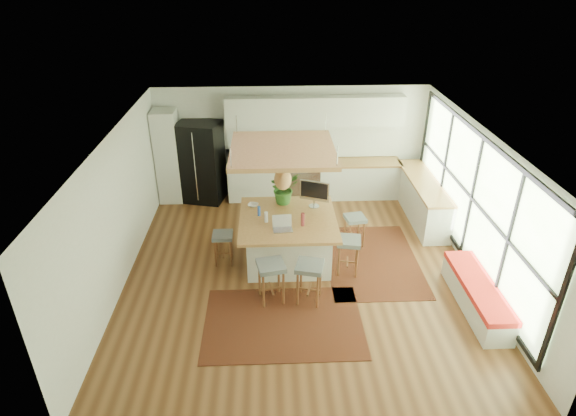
{
  "coord_description": "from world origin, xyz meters",
  "views": [
    {
      "loc": [
        -0.53,
        -7.53,
        5.36
      ],
      "look_at": [
        -0.2,
        0.5,
        1.1
      ],
      "focal_mm": 29.7,
      "sensor_mm": 36.0,
      "label": 1
    }
  ],
  "objects_px": {
    "laptop": "(283,224)",
    "monitor": "(314,195)",
    "island_plant": "(284,191)",
    "stool_right_front": "(348,256)",
    "stool_right_back": "(354,230)",
    "island": "(288,239)",
    "microwave": "(240,156)",
    "fridge": "(202,164)",
    "stool_near_right": "(309,284)",
    "stool_near_left": "(271,283)",
    "stool_left_side": "(223,247)"
  },
  "relations": [
    {
      "from": "stool_left_side",
      "to": "monitor",
      "type": "bearing_deg",
      "value": 16.05
    },
    {
      "from": "laptop",
      "to": "stool_left_side",
      "type": "bearing_deg",
      "value": 157.14
    },
    {
      "from": "fridge",
      "to": "stool_left_side",
      "type": "relative_size",
      "value": 3.03
    },
    {
      "from": "stool_near_left",
      "to": "stool_right_front",
      "type": "xyz_separation_m",
      "value": [
        1.45,
        0.79,
        0.0
      ]
    },
    {
      "from": "monitor",
      "to": "stool_near_right",
      "type": "bearing_deg",
      "value": -75.74
    },
    {
      "from": "island",
      "to": "microwave",
      "type": "relative_size",
      "value": 3.09
    },
    {
      "from": "monitor",
      "to": "microwave",
      "type": "height_order",
      "value": "monitor"
    },
    {
      "from": "fridge",
      "to": "monitor",
      "type": "distance_m",
      "value": 3.42
    },
    {
      "from": "island",
      "to": "stool_near_left",
      "type": "relative_size",
      "value": 2.41
    },
    {
      "from": "stool_near_right",
      "to": "laptop",
      "type": "relative_size",
      "value": 2.03
    },
    {
      "from": "stool_left_side",
      "to": "monitor",
      "type": "relative_size",
      "value": 1.07
    },
    {
      "from": "laptop",
      "to": "microwave",
      "type": "distance_m",
      "value": 3.3
    },
    {
      "from": "stool_right_front",
      "to": "stool_left_side",
      "type": "xyz_separation_m",
      "value": [
        -2.37,
        0.42,
        0.0
      ]
    },
    {
      "from": "stool_right_back",
      "to": "island_plant",
      "type": "height_order",
      "value": "island_plant"
    },
    {
      "from": "stool_right_back",
      "to": "microwave",
      "type": "distance_m",
      "value": 3.41
    },
    {
      "from": "stool_right_back",
      "to": "laptop",
      "type": "height_order",
      "value": "laptop"
    },
    {
      "from": "island",
      "to": "microwave",
      "type": "xyz_separation_m",
      "value": [
        -1.04,
        2.72,
        0.66
      ]
    },
    {
      "from": "island_plant",
      "to": "stool_right_front",
      "type": "bearing_deg",
      "value": -44.49
    },
    {
      "from": "island",
      "to": "laptop",
      "type": "xyz_separation_m",
      "value": [
        -0.11,
        -0.45,
        0.58
      ]
    },
    {
      "from": "laptop",
      "to": "monitor",
      "type": "xyz_separation_m",
      "value": [
        0.65,
        0.9,
        0.14
      ]
    },
    {
      "from": "stool_near_left",
      "to": "laptop",
      "type": "relative_size",
      "value": 2.04
    },
    {
      "from": "stool_near_left",
      "to": "monitor",
      "type": "xyz_separation_m",
      "value": [
        0.88,
        1.73,
        0.83
      ]
    },
    {
      "from": "laptop",
      "to": "monitor",
      "type": "bearing_deg",
      "value": 49.51
    },
    {
      "from": "island",
      "to": "island_plant",
      "type": "xyz_separation_m",
      "value": [
        -0.06,
        0.66,
        0.72
      ]
    },
    {
      "from": "island",
      "to": "stool_right_back",
      "type": "relative_size",
      "value": 2.77
    },
    {
      "from": "monitor",
      "to": "microwave",
      "type": "distance_m",
      "value": 2.77
    },
    {
      "from": "fridge",
      "to": "laptop",
      "type": "distance_m",
      "value": 3.7
    },
    {
      "from": "fridge",
      "to": "microwave",
      "type": "relative_size",
      "value": 3.28
    },
    {
      "from": "fridge",
      "to": "stool_left_side",
      "type": "distance_m",
      "value": 2.96
    },
    {
      "from": "stool_near_left",
      "to": "stool_near_right",
      "type": "bearing_deg",
      "value": -3.3
    },
    {
      "from": "laptop",
      "to": "microwave",
      "type": "relative_size",
      "value": 0.63
    },
    {
      "from": "stool_left_side",
      "to": "monitor",
      "type": "distance_m",
      "value": 2.05
    },
    {
      "from": "island",
      "to": "laptop",
      "type": "distance_m",
      "value": 0.75
    },
    {
      "from": "stool_right_front",
      "to": "laptop",
      "type": "height_order",
      "value": "laptop"
    },
    {
      "from": "monitor",
      "to": "island_plant",
      "type": "height_order",
      "value": "monitor"
    },
    {
      "from": "microwave",
      "to": "island_plant",
      "type": "height_order",
      "value": "island_plant"
    },
    {
      "from": "stool_right_front",
      "to": "island_plant",
      "type": "xyz_separation_m",
      "value": [
        -1.17,
        1.15,
        0.83
      ]
    },
    {
      "from": "island_plant",
      "to": "stool_left_side",
      "type": "bearing_deg",
      "value": -149.02
    },
    {
      "from": "fridge",
      "to": "monitor",
      "type": "height_order",
      "value": "fridge"
    },
    {
      "from": "microwave",
      "to": "island_plant",
      "type": "distance_m",
      "value": 2.29
    },
    {
      "from": "monitor",
      "to": "stool_left_side",
      "type": "bearing_deg",
      "value": -142.39
    },
    {
      "from": "stool_left_side",
      "to": "stool_near_right",
      "type": "bearing_deg",
      "value": -38.38
    },
    {
      "from": "island",
      "to": "stool_near_left",
      "type": "height_order",
      "value": "island"
    },
    {
      "from": "island_plant",
      "to": "stool_right_back",
      "type": "bearing_deg",
      "value": -7.3
    },
    {
      "from": "stool_near_left",
      "to": "island_plant",
      "type": "distance_m",
      "value": 2.12
    },
    {
      "from": "microwave",
      "to": "stool_right_front",
      "type": "bearing_deg",
      "value": -68.85
    },
    {
      "from": "microwave",
      "to": "island_plant",
      "type": "relative_size",
      "value": 0.92
    },
    {
      "from": "stool_left_side",
      "to": "island_plant",
      "type": "height_order",
      "value": "island_plant"
    },
    {
      "from": "island",
      "to": "stool_near_right",
      "type": "distance_m",
      "value": 1.36
    },
    {
      "from": "stool_right_back",
      "to": "laptop",
      "type": "relative_size",
      "value": 1.78
    }
  ]
}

